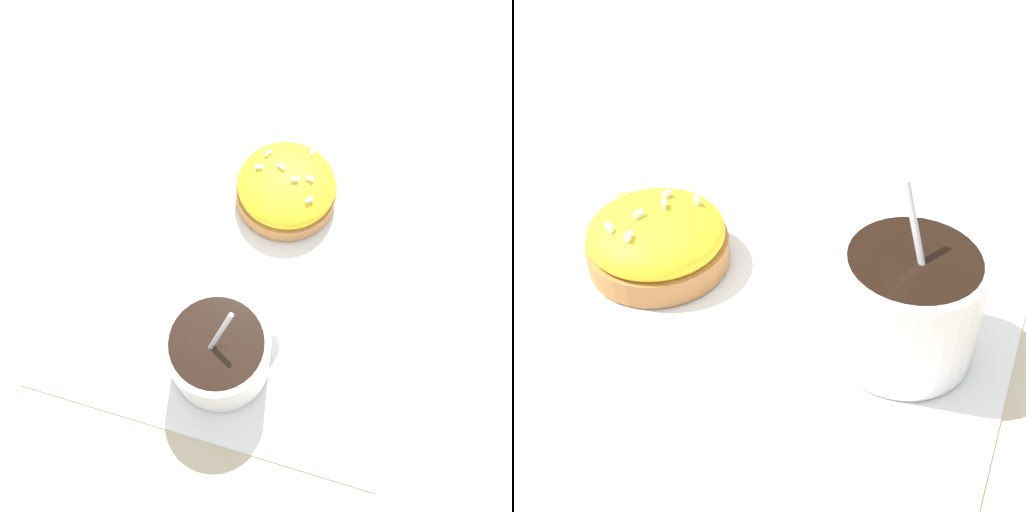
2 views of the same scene
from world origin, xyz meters
TOP-DOWN VIEW (x-y plane):
  - ground_plane at (0.00, 0.00)m, footprint 3.00×3.00m
  - paper_napkin at (0.00, 0.00)m, footprint 0.34×0.34m
  - coffee_cup at (0.09, 0.01)m, footprint 0.11×0.09m
  - frosted_pastry at (-0.09, 0.01)m, footprint 0.10×0.10m

SIDE VIEW (x-z plane):
  - ground_plane at x=0.00m, z-range 0.00..0.00m
  - paper_napkin at x=0.00m, z-range 0.00..0.00m
  - frosted_pastry at x=-0.09m, z-range 0.00..0.04m
  - coffee_cup at x=0.09m, z-range -0.01..0.10m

